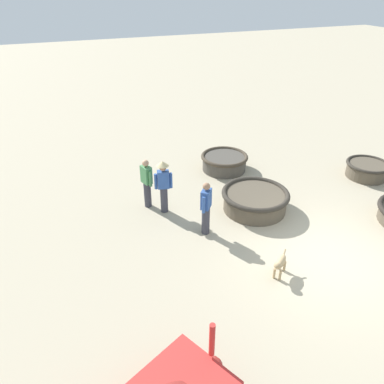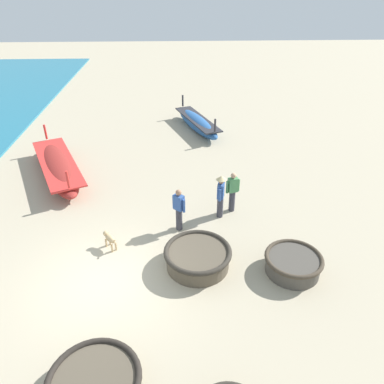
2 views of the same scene
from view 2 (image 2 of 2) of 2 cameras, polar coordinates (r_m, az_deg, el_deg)
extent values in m
plane|color=tan|center=(11.36, -13.10, -13.21)|extent=(80.00, 80.00, 0.00)
cylinder|color=brown|center=(11.40, 0.87, -10.11)|extent=(1.89, 1.89, 0.55)
torus|color=#332D26|center=(11.23, 0.88, -9.06)|extent=(2.04, 2.04, 0.15)
torus|color=#28231E|center=(8.95, -14.79, -25.92)|extent=(2.03, 2.03, 0.15)
cylinder|color=#4C473F|center=(11.62, 15.11, -10.65)|extent=(1.59, 1.59, 0.52)
torus|color=#42382B|center=(11.45, 15.29, -9.68)|extent=(1.71, 1.71, 0.13)
ellipsoid|color=#285693|center=(20.93, 0.84, 10.43)|extent=(2.52, 4.69, 0.73)
cube|color=#2D2D33|center=(20.85, 0.84, 11.03)|extent=(2.42, 4.36, 0.06)
cylinder|color=#2D2D33|center=(22.59, -1.42, 13.74)|extent=(0.10, 0.10, 0.66)
cylinder|color=#2D2D33|center=(18.88, 3.53, 10.10)|extent=(0.10, 0.10, 0.66)
ellipsoid|color=maroon|center=(17.07, -19.71, 3.55)|extent=(3.54, 5.63, 0.78)
cube|color=red|center=(16.96, -19.86, 4.29)|extent=(3.40, 5.25, 0.06)
cylinder|color=red|center=(19.16, -21.43, 8.52)|extent=(0.10, 0.10, 0.70)
cylinder|color=red|center=(14.46, -18.41, 1.81)|extent=(0.10, 0.10, 0.70)
cylinder|color=#383842|center=(13.80, 6.10, -1.36)|extent=(0.22, 0.22, 0.82)
cube|color=#4C8E56|center=(13.45, 6.26, 1.08)|extent=(0.39, 0.31, 0.54)
sphere|color=tan|center=(13.26, 6.35, 2.50)|extent=(0.20, 0.20, 0.20)
cylinder|color=#4C8E56|center=(13.56, 7.09, 1.04)|extent=(0.09, 0.09, 0.48)
cylinder|color=#4C8E56|center=(13.39, 5.39, 0.74)|extent=(0.09, 0.09, 0.48)
cylinder|color=#383842|center=(13.43, 4.29, -2.27)|extent=(0.22, 0.22, 0.82)
cube|color=#33569E|center=(13.07, 4.41, 0.22)|extent=(0.30, 0.38, 0.54)
sphere|color=#A37556|center=(12.88, 4.48, 1.67)|extent=(0.20, 0.20, 0.20)
cylinder|color=#33569E|center=(12.91, 4.26, -0.46)|extent=(0.09, 0.09, 0.48)
cylinder|color=#33569E|center=(13.29, 4.53, 0.51)|extent=(0.09, 0.09, 0.48)
cone|color=#D1BC84|center=(12.82, 4.50, 2.17)|extent=(0.36, 0.36, 0.14)
cylinder|color=#383842|center=(12.78, -1.97, -4.15)|extent=(0.22, 0.22, 0.82)
cube|color=#33569E|center=(12.40, -2.03, -1.59)|extent=(0.40, 0.39, 0.54)
sphere|color=#A37556|center=(12.20, -2.06, -0.09)|extent=(0.20, 0.20, 0.20)
cylinder|color=#33569E|center=(12.31, -1.24, -2.13)|extent=(0.09, 0.09, 0.48)
cylinder|color=#33569E|center=(12.55, -2.79, -1.44)|extent=(0.09, 0.09, 0.48)
ellipsoid|color=tan|center=(12.24, -12.37, -6.94)|extent=(0.48, 0.53, 0.22)
sphere|color=tan|center=(12.37, -12.99, -6.15)|extent=(0.18, 0.18, 0.18)
cylinder|color=tan|center=(12.02, -11.79, -7.28)|extent=(0.16, 0.18, 0.16)
cylinder|color=tan|center=(12.50, -12.95, -7.57)|extent=(0.06, 0.06, 0.28)
cylinder|color=tan|center=(12.54, -12.39, -7.32)|extent=(0.06, 0.06, 0.28)
cylinder|color=tan|center=(12.24, -12.07, -8.40)|extent=(0.06, 0.06, 0.28)
cylinder|color=tan|center=(12.29, -11.51, -8.13)|extent=(0.06, 0.06, 0.28)
camera|label=1|loc=(16.03, -33.43, 20.86)|focal=35.00mm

